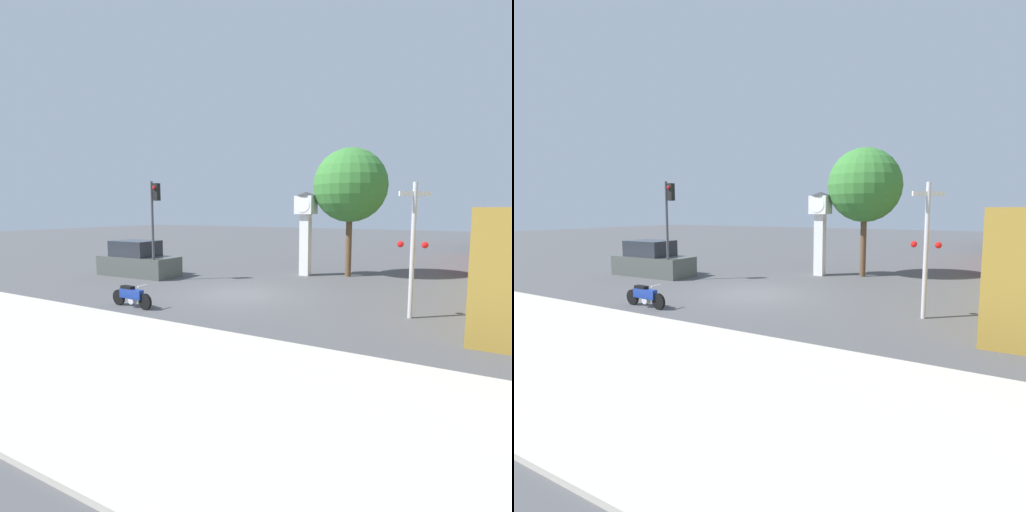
% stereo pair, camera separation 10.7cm
% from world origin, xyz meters
% --- Properties ---
extents(ground_plane, '(120.00, 120.00, 0.00)m').
position_xyz_m(ground_plane, '(0.00, 0.00, 0.00)').
color(ground_plane, '#4C4C4F').
extents(sidewalk_strip, '(36.00, 6.00, 0.10)m').
position_xyz_m(sidewalk_strip, '(0.00, -7.64, 0.05)').
color(sidewalk_strip, '#BCB7A8').
rests_on(sidewalk_strip, ground_plane).
extents(motorcycle, '(1.87, 0.41, 0.83)m').
position_xyz_m(motorcycle, '(-2.12, -3.64, 0.40)').
color(motorcycle, black).
rests_on(motorcycle, ground_plane).
extents(clock_tower, '(1.11, 1.11, 4.28)m').
position_xyz_m(clock_tower, '(0.50, 5.73, 2.84)').
color(clock_tower, white).
rests_on(clock_tower, ground_plane).
extents(freight_train, '(2.80, 36.29, 3.40)m').
position_xyz_m(freight_train, '(9.47, 15.40, 1.70)').
color(freight_train, olive).
rests_on(freight_train, ground_plane).
extents(traffic_light, '(0.50, 0.35, 4.69)m').
position_xyz_m(traffic_light, '(-5.12, 0.77, 3.20)').
color(traffic_light, '#47474C').
rests_on(traffic_light, ground_plane).
extents(railroad_crossing_signal, '(0.90, 0.82, 4.18)m').
position_xyz_m(railroad_crossing_signal, '(6.51, -0.46, 2.27)').
color(railroad_crossing_signal, '#B7B7BC').
rests_on(railroad_crossing_signal, ground_plane).
extents(street_tree, '(3.67, 3.67, 6.42)m').
position_xyz_m(street_tree, '(2.54, 6.49, 4.57)').
color(street_tree, brown).
rests_on(street_tree, ground_plane).
extents(parked_car, '(4.24, 1.89, 1.80)m').
position_xyz_m(parked_car, '(-7.02, 1.51, 0.75)').
color(parked_car, '#4C514C').
rests_on(parked_car, ground_plane).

